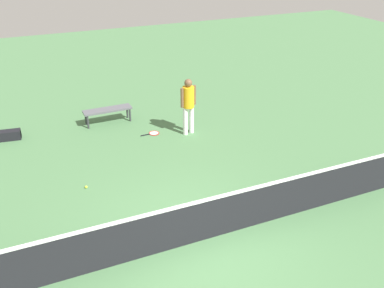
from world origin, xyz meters
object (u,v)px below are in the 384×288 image
at_px(player_near_side, 188,102).
at_px(equipment_bag, 8,135).
at_px(tennis_ball_midcourt, 189,206).
at_px(tennis_racket_near_player, 153,133).
at_px(tennis_ball_by_net, 297,194).
at_px(courtside_bench, 108,111).
at_px(tennis_ball_near_player, 86,187).

bearing_deg(player_near_side, equipment_bag, -18.66).
xyz_separation_m(player_near_side, tennis_ball_midcourt, (1.47, 3.48, -0.98)).
distance_m(tennis_racket_near_player, tennis_ball_midcourt, 3.90).
bearing_deg(tennis_ball_by_net, player_near_side, -75.63).
relative_size(player_near_side, tennis_racket_near_player, 2.87).
xyz_separation_m(tennis_racket_near_player, tennis_ball_midcourt, (0.48, 3.87, 0.02)).
height_order(tennis_racket_near_player, equipment_bag, equipment_bag).
bearing_deg(courtside_bench, tennis_ball_midcourt, 96.17).
bearing_deg(tennis_ball_near_player, tennis_ball_by_net, 153.38).
xyz_separation_m(tennis_ball_midcourt, courtside_bench, (0.56, -5.18, 0.38)).
relative_size(tennis_ball_near_player, tennis_ball_by_net, 1.00).
relative_size(tennis_ball_near_player, tennis_ball_midcourt, 1.00).
relative_size(tennis_racket_near_player, tennis_ball_by_net, 8.96).
relative_size(tennis_ball_by_net, tennis_ball_midcourt, 1.00).
bearing_deg(tennis_ball_by_net, tennis_ball_midcourt, -12.26).
distance_m(tennis_racket_near_player, tennis_ball_near_player, 3.26).
bearing_deg(courtside_bench, player_near_side, 140.12).
relative_size(tennis_racket_near_player, tennis_ball_midcourt, 8.96).
distance_m(player_near_side, tennis_ball_near_player, 3.97).
height_order(player_near_side, tennis_ball_by_net, player_near_side).
bearing_deg(tennis_ball_midcourt, tennis_racket_near_player, -97.13).
xyz_separation_m(tennis_racket_near_player, tennis_ball_by_net, (-2.02, 4.41, 0.02)).
height_order(player_near_side, tennis_ball_near_player, player_near_side).
distance_m(tennis_racket_near_player, courtside_bench, 1.72).
bearing_deg(equipment_bag, tennis_ball_by_net, 136.56).
bearing_deg(tennis_racket_near_player, equipment_bag, -17.96).
height_order(tennis_ball_midcourt, equipment_bag, equipment_bag).
bearing_deg(tennis_ball_by_net, courtside_bench, -61.84).
bearing_deg(player_near_side, courtside_bench, -39.88).
distance_m(tennis_ball_by_net, equipment_bag, 8.31).
height_order(tennis_racket_near_player, tennis_ball_near_player, tennis_ball_near_player).
relative_size(tennis_racket_near_player, equipment_bag, 0.71).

